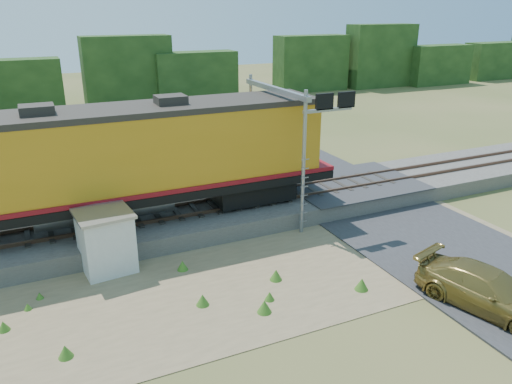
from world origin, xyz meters
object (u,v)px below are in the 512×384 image
signal_gantry (287,117)px  car (487,290)px  shed (106,241)px  locomotive (92,162)px

signal_gantry → car: size_ratio=1.34×
shed → signal_gantry: bearing=6.7°
locomotive → signal_gantry: size_ratio=3.26×
shed → car: size_ratio=0.50×
signal_gantry → car: 11.22m
locomotive → shed: 3.57m
locomotive → car: (11.12, -10.79, -2.95)m
locomotive → shed: (-0.11, -2.62, -2.42)m
signal_gantry → car: (2.33, -10.14, -4.19)m
locomotive → car: 15.77m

